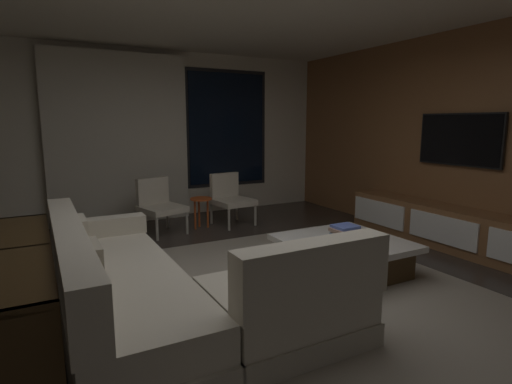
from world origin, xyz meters
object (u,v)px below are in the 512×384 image
at_px(accent_chair_by_curtain, 159,203).
at_px(side_stool, 201,204).
at_px(book_stack_on_coffee_table, 344,231).
at_px(sectional_couch, 161,292).
at_px(accent_chair_near_window, 230,196).
at_px(media_console, 457,231).
at_px(mounted_tv, 459,140).
at_px(console_table_behind_couch, 22,293).
at_px(coffee_table, 343,256).

xyz_separation_m(accent_chair_by_curtain, side_stool, (0.62, -0.04, -0.06)).
bearing_deg(book_stack_on_coffee_table, sectional_couch, -171.05).
bearing_deg(book_stack_on_coffee_table, accent_chair_by_curtain, 119.02).
height_order(book_stack_on_coffee_table, accent_chair_near_window, accent_chair_near_window).
bearing_deg(book_stack_on_coffee_table, accent_chair_near_window, 95.22).
distance_m(sectional_couch, book_stack_on_coffee_table, 2.08).
xyz_separation_m(accent_chair_near_window, media_console, (1.88, -2.56, -0.18)).
relative_size(media_console, mounted_tv, 2.76).
height_order(accent_chair_near_window, media_console, accent_chair_near_window).
bearing_deg(console_table_behind_couch, coffee_table, 2.07).
bearing_deg(accent_chair_by_curtain, side_stool, -4.13).
relative_size(accent_chair_by_curtain, mounted_tv, 0.69).
relative_size(side_stool, media_console, 0.15).
bearing_deg(sectional_couch, side_stool, 63.46).
relative_size(coffee_table, console_table_behind_couch, 0.55).
height_order(side_stool, mounted_tv, mounted_tv).
distance_m(book_stack_on_coffee_table, media_console, 1.67).
height_order(sectional_couch, side_stool, sectional_couch).
distance_m(coffee_table, console_table_behind_couch, 2.90).
relative_size(coffee_table, accent_chair_by_curtain, 1.49).
relative_size(coffee_table, accent_chair_near_window, 1.49).
bearing_deg(side_stool, media_console, -46.62).
bearing_deg(sectional_couch, console_table_behind_couch, 171.83).
xyz_separation_m(sectional_couch, side_stool, (1.34, 2.68, 0.08)).
distance_m(side_stool, console_table_behind_couch, 3.40).
bearing_deg(accent_chair_by_curtain, mounted_tv, -36.62).
xyz_separation_m(coffee_table, accent_chair_near_window, (-0.15, 2.50, 0.25)).
height_order(coffee_table, accent_chair_by_curtain, accent_chair_by_curtain).
distance_m(accent_chair_near_window, accent_chair_by_curtain, 1.11).
bearing_deg(sectional_couch, book_stack_on_coffee_table, 8.95).
height_order(accent_chair_near_window, console_table_behind_couch, accent_chair_near_window).
relative_size(sectional_couch, side_stool, 5.43).
height_order(accent_chair_near_window, accent_chair_by_curtain, same).
distance_m(accent_chair_near_window, media_console, 3.18).
bearing_deg(accent_chair_by_curtain, media_console, -40.51).
xyz_separation_m(sectional_couch, console_table_behind_couch, (-0.91, 0.13, 0.13)).
bearing_deg(side_stool, accent_chair_near_window, 6.13).
bearing_deg(accent_chair_by_curtain, coffee_table, -63.19).
height_order(accent_chair_near_window, mounted_tv, mounted_tv).
relative_size(sectional_couch, mounted_tv, 2.23).
height_order(sectional_couch, accent_chair_near_window, sectional_couch).
distance_m(book_stack_on_coffee_table, accent_chair_by_curtain, 2.75).
bearing_deg(accent_chair_near_window, mounted_tv, -48.98).
relative_size(sectional_couch, book_stack_on_coffee_table, 9.26).
xyz_separation_m(media_console, console_table_behind_couch, (-4.62, -0.04, 0.17)).
distance_m(sectional_couch, accent_chair_near_window, 3.30).
xyz_separation_m(book_stack_on_coffee_table, accent_chair_by_curtain, (-1.33, 2.40, 0.01)).
bearing_deg(sectional_couch, coffee_table, 6.79).
bearing_deg(accent_chair_near_window, media_console, -53.79).
bearing_deg(console_table_behind_couch, media_console, 0.52).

